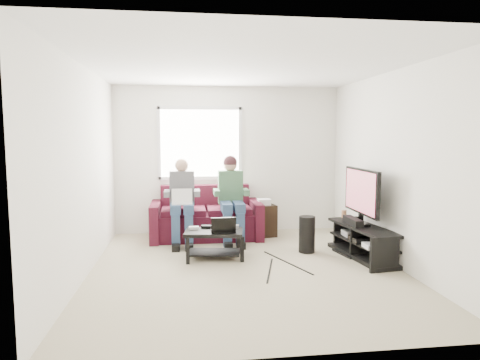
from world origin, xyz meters
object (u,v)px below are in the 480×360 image
at_px(tv, 361,193).
at_px(subwoofer, 307,234).
at_px(coffee_table, 214,238).
at_px(tv_stand, 363,243).
at_px(end_table, 264,219).
at_px(sofa, 206,219).

bearing_deg(tv, subwoofer, 159.61).
bearing_deg(subwoofer, coffee_table, -173.90).
bearing_deg(tv_stand, coffee_table, 174.13).
xyz_separation_m(coffee_table, tv_stand, (2.12, -0.22, -0.09)).
height_order(subwoofer, end_table, end_table).
relative_size(sofa, end_table, 2.86).
height_order(tv, subwoofer, tv).
distance_m(sofa, tv_stand, 2.64).
bearing_deg(tv, coffee_table, 176.81).
relative_size(tv_stand, tv, 1.30).
distance_m(coffee_table, tv_stand, 2.13).
relative_size(coffee_table, tv, 0.79).
height_order(coffee_table, tv, tv).
height_order(sofa, tv, tv).
height_order(sofa, coffee_table, sofa).
bearing_deg(tv, tv_stand, -88.53).
height_order(tv_stand, subwoofer, subwoofer).
distance_m(tv, end_table, 1.91).
xyz_separation_m(sofa, coffee_table, (0.05, -1.29, -0.03)).
relative_size(tv_stand, end_table, 2.21).
relative_size(subwoofer, end_table, 0.84).
xyz_separation_m(subwoofer, end_table, (-0.45, 1.12, 0.02)).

